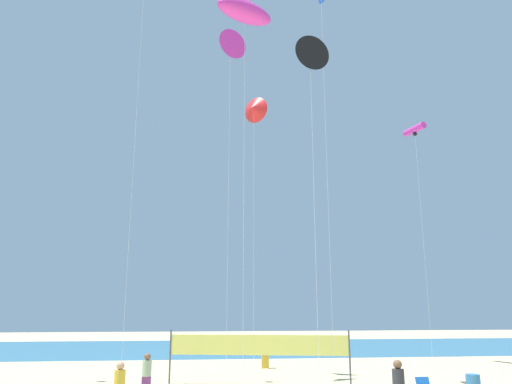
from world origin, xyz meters
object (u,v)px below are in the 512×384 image
Objects in this scene: kite_magenta_tube at (415,130)px; kite_magenta_inflatable at (245,12)px; kite_blue_diamond at (143,8)px; kite_magenta_delta at (230,46)px; volleyball_net at (258,347)px; beachgoer_sage_shirt at (147,373)px; kite_red_delta at (254,109)px; beachgoer_maroon_shirt at (265,350)px; kite_black_delta at (310,55)px.

kite_magenta_inflatable is (-12.75, -10.56, 1.29)m from kite_magenta_tube.
kite_blue_diamond is 5.01m from kite_magenta_delta.
beachgoer_sage_shirt is at bearing -153.97° from volleyball_net.
kite_magenta_delta reaches higher than beachgoer_sage_shirt.
kite_blue_diamond reaches higher than kite_magenta_tube.
kite_red_delta is at bearing 48.55° from kite_magenta_delta.
volleyball_net is at bearing -14.47° from beachgoer_sage_shirt.
kite_magenta_inflatable is (0.40, -4.30, -0.70)m from kite_magenta_delta.
volleyball_net is at bearing 73.54° from kite_magenta_inflatable.
kite_magenta_inflatable is at bearing -84.71° from kite_magenta_delta.
kite_red_delta is at bearing 81.21° from beachgoer_maroon_shirt.
kite_red_delta is at bearing 79.72° from kite_magenta_inflatable.
kite_blue_diamond is 1.15× the size of kite_magenta_delta.
beachgoer_maroon_shirt is 18.46m from kite_magenta_inflatable.
kite_magenta_inflatable is 1.27× the size of kite_black_delta.
kite_blue_diamond reaches higher than kite_magenta_delta.
kite_red_delta is 3.67m from kite_magenta_delta.
volleyball_net is 18.37m from kite_blue_diamond.
kite_blue_diamond is (-6.14, 0.27, 17.31)m from volleyball_net.
beachgoer_sage_shirt is 0.11× the size of kite_red_delta.
kite_magenta_tube is at bearing 39.65° from kite_magenta_inflatable.
kite_red_delta is at bearing -158.52° from kite_magenta_tube.
kite_black_delta is (2.29, -2.96, -3.65)m from kite_magenta_inflatable.
kite_blue_diamond is at bearing 137.71° from kite_black_delta.
kite_magenta_tube is 0.86× the size of kite_magenta_delta.
kite_blue_diamond reaches higher than kite_magenta_inflatable.
beachgoer_sage_shirt is 10.32m from beachgoer_maroon_shirt.
beachgoer_maroon_shirt is at bearing 79.62° from volleyball_net.
kite_blue_diamond reaches higher than kite_black_delta.
kite_black_delta is (1.21, -8.93, -1.44)m from kite_red_delta.
volleyball_net reaches higher than beachgoer_maroon_shirt.
kite_blue_diamond is at bearing 76.97° from beachgoer_sage_shirt.
beachgoer_sage_shirt is 0.10× the size of kite_magenta_tube.
kite_red_delta is 0.83× the size of kite_magenta_delta.
kite_black_delta is at bearing -82.29° from kite_red_delta.
beachgoer_maroon_shirt is 0.10× the size of kite_magenta_delta.
kite_black_delta is (2.69, -7.26, -4.35)m from kite_magenta_delta.
kite_magenta_inflatable is at bearing 84.95° from beachgoer_maroon_shirt.
kite_red_delta is 12.57m from kite_magenta_tube.
beachgoer_sage_shirt is 0.09× the size of kite_magenta_inflatable.
kite_magenta_tube is 0.75× the size of kite_blue_diamond.
beachgoer_maroon_shirt is 0.12× the size of kite_red_delta.
beachgoer_sage_shirt is 0.20× the size of volleyball_net.
volleyball_net is (4.78, 2.34, 0.77)m from beachgoer_sage_shirt.
volleyball_net is 0.47× the size of kite_magenta_inflatable.
volleyball_net is 19.34m from kite_magenta_tube.
kite_red_delta is (-1.07, -3.65, 13.39)m from beachgoer_maroon_shirt.
volleyball_net is 12.99m from kite_red_delta.
kite_magenta_tube is (11.71, 7.06, 13.67)m from volleyball_net.
beachgoer_maroon_shirt is 0.12× the size of kite_magenta_tube.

